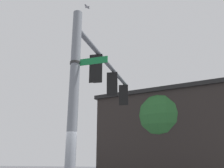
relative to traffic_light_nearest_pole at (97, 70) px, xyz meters
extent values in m
cylinder|color=slate|center=(-0.19, -1.96, -1.90)|extent=(0.32, 0.32, 6.67)
cylinder|color=slate|center=(0.15, 1.50, 0.80)|extent=(0.90, 6.95, 0.20)
cylinder|color=black|center=(0.00, -0.02, 0.61)|extent=(0.08, 0.08, 0.18)
cube|color=black|center=(0.00, -0.02, -0.01)|extent=(0.36, 0.30, 1.05)
sphere|color=#590F0F|center=(0.00, 0.17, 0.34)|extent=(0.22, 0.22, 0.22)
cube|color=black|center=(0.00, 0.19, 0.44)|extent=(0.24, 0.20, 0.03)
sphere|color=brown|center=(0.00, 0.17, -0.01)|extent=(0.22, 0.22, 0.22)
cube|color=black|center=(0.00, 0.19, 0.09)|extent=(0.24, 0.20, 0.03)
sphere|color=#1EE533|center=(0.00, 0.17, -0.36)|extent=(0.22, 0.22, 0.22)
cube|color=black|center=(0.00, 0.19, -0.26)|extent=(0.24, 0.20, 0.03)
cube|color=black|center=(0.00, -0.19, -0.01)|extent=(0.54, 0.03, 1.22)
cylinder|color=black|center=(0.22, 2.18, 0.61)|extent=(0.08, 0.08, 0.18)
cube|color=black|center=(0.22, 2.18, -0.01)|extent=(0.36, 0.30, 1.05)
sphere|color=#590F0F|center=(0.22, 2.37, 0.34)|extent=(0.22, 0.22, 0.22)
cube|color=black|center=(0.22, 2.39, 0.44)|extent=(0.24, 0.20, 0.03)
sphere|color=brown|center=(0.22, 2.37, -0.01)|extent=(0.22, 0.22, 0.22)
cube|color=black|center=(0.22, 2.39, 0.09)|extent=(0.24, 0.20, 0.03)
sphere|color=#1EE533|center=(0.22, 2.37, -0.36)|extent=(0.22, 0.22, 0.22)
cube|color=black|center=(0.22, 2.39, -0.26)|extent=(0.24, 0.20, 0.03)
cube|color=black|center=(0.22, 2.01, -0.01)|extent=(0.54, 0.03, 1.22)
cylinder|color=black|center=(0.44, 4.37, 0.61)|extent=(0.08, 0.08, 0.18)
cube|color=black|center=(0.44, 4.37, -0.01)|extent=(0.36, 0.30, 1.05)
sphere|color=#590F0F|center=(0.44, 4.56, 0.34)|extent=(0.22, 0.22, 0.22)
cube|color=black|center=(0.44, 4.58, 0.44)|extent=(0.24, 0.20, 0.03)
sphere|color=brown|center=(0.44, 4.56, -0.01)|extent=(0.22, 0.22, 0.22)
cube|color=black|center=(0.44, 4.58, 0.09)|extent=(0.24, 0.20, 0.03)
sphere|color=#1EE533|center=(0.44, 4.56, -0.36)|extent=(0.22, 0.22, 0.22)
cube|color=black|center=(0.44, 4.58, -0.26)|extent=(0.24, 0.20, 0.03)
cube|color=black|center=(0.44, 4.20, -0.01)|extent=(0.54, 0.03, 1.22)
cube|color=#147238|center=(0.45, -2.03, -0.50)|extent=(0.94, 0.12, 0.22)
cube|color=white|center=(0.45, -2.01, -0.50)|extent=(0.94, 0.10, 0.04)
cylinder|color=#262626|center=(-0.19, -1.96, -0.50)|extent=(0.36, 0.36, 0.08)
ellipsoid|color=gray|center=(-0.25, -0.79, 2.52)|extent=(0.23, 0.12, 0.07)
cube|color=gray|center=(-0.25, -0.77, 2.53)|extent=(0.13, 0.32, 0.10)
cube|color=gray|center=(-0.26, -0.81, 2.53)|extent=(0.14, 0.33, 0.03)
cube|color=#282321|center=(3.81, 11.64, -2.04)|extent=(12.79, 10.56, 6.39)
cube|color=black|center=(4.99, 15.65, -1.72)|extent=(9.82, 3.76, 0.30)
cube|color=black|center=(3.81, 11.64, 1.31)|extent=(13.30, 10.99, 0.30)
cylinder|color=#4C3823|center=(2.89, 10.11, -3.79)|extent=(0.26, 0.26, 2.88)
sphere|color=#28602D|center=(2.89, 10.11, -0.53)|extent=(5.19, 5.19, 5.19)
camera|label=1|loc=(2.43, -8.62, -3.46)|focal=37.09mm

